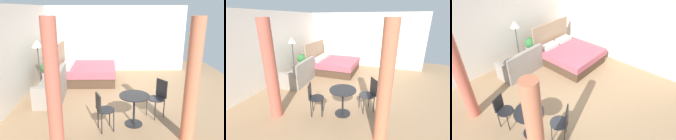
% 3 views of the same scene
% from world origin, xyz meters
% --- Properties ---
extents(ground_plane, '(8.25, 8.61, 0.02)m').
position_xyz_m(ground_plane, '(0.00, 0.00, -0.01)').
color(ground_plane, '#9E7A56').
extents(wall_back, '(8.25, 0.12, 2.62)m').
position_xyz_m(wall_back, '(0.00, 2.81, 1.31)').
color(wall_back, silver).
rests_on(wall_back, ground).
extents(wall_right, '(0.12, 5.61, 2.62)m').
position_xyz_m(wall_right, '(2.62, 0.00, 1.31)').
color(wall_right, silver).
rests_on(wall_right, ground).
extents(bed, '(1.78, 2.00, 1.32)m').
position_xyz_m(bed, '(1.26, 1.12, 0.31)').
color(bed, '#473323').
rests_on(bed, ground).
extents(couch, '(1.51, 0.81, 0.89)m').
position_xyz_m(couch, '(-0.34, 1.88, 0.31)').
color(couch, gray).
rests_on(couch, ground).
extents(nightstand, '(0.45, 0.44, 0.47)m').
position_xyz_m(nightstand, '(0.48, 2.20, 0.24)').
color(nightstand, '#38281E').
rests_on(nightstand, ground).
extents(potted_plant, '(0.38, 0.38, 0.46)m').
position_xyz_m(potted_plant, '(0.38, 2.21, 0.73)').
color(potted_plant, '#935B3D').
rests_on(potted_plant, nightstand).
extents(vase, '(0.10, 0.10, 0.23)m').
position_xyz_m(vase, '(0.60, 2.19, 0.58)').
color(vase, slate).
rests_on(vase, nightstand).
extents(floor_lamp, '(0.31, 0.31, 1.67)m').
position_xyz_m(floor_lamp, '(-0.10, 2.28, 1.42)').
color(floor_lamp, '#3F3F44').
rests_on(floor_lamp, ground).
extents(balcony_table, '(0.67, 0.67, 0.70)m').
position_xyz_m(balcony_table, '(-1.78, -0.28, 0.49)').
color(balcony_table, black).
rests_on(balcony_table, ground).
extents(cafe_chair_near_window, '(0.48, 0.48, 0.84)m').
position_xyz_m(cafe_chair_near_window, '(-2.02, 0.41, 0.52)').
color(cafe_chair_near_window, black).
rests_on(cafe_chair_near_window, ground).
extents(cafe_chair_near_couch, '(0.56, 0.56, 0.90)m').
position_xyz_m(cafe_chair_near_couch, '(-1.37, -0.90, 0.54)').
color(cafe_chair_near_couch, '#2D2D33').
rests_on(cafe_chair_near_couch, ground).
extents(curtain_left, '(0.26, 0.26, 2.39)m').
position_xyz_m(curtain_left, '(-2.37, -1.25, 1.20)').
color(curtain_left, '#D1704C').
rests_on(curtain_left, ground).
extents(curtain_right, '(0.28, 0.28, 2.39)m').
position_xyz_m(curtain_right, '(-2.37, 1.30, 1.20)').
color(curtain_right, '#C15B47').
rests_on(curtain_right, ground).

